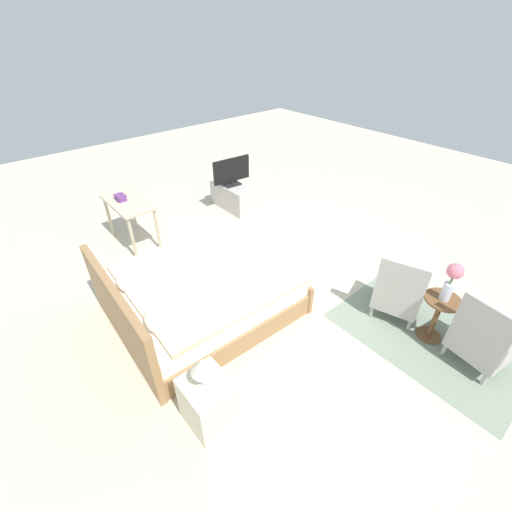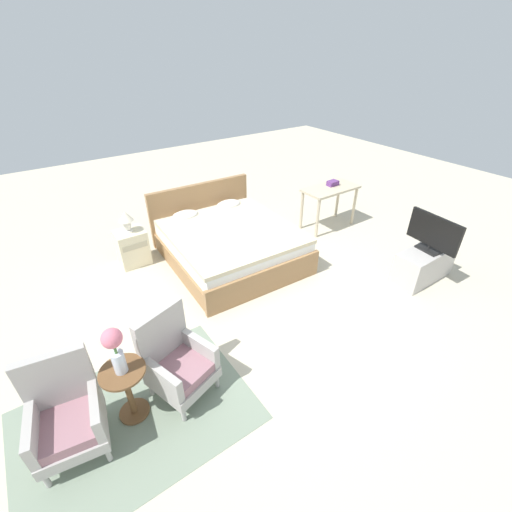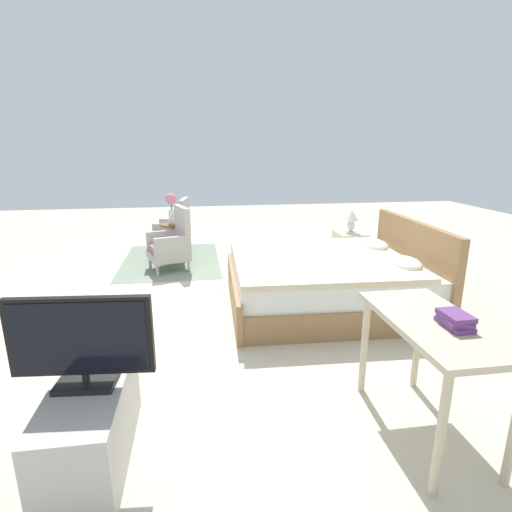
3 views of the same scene
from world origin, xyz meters
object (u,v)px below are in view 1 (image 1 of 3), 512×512
nightstand (208,402)px  table_lamp (203,368)px  armchair_by_window_right (399,292)px  armchair_by_window_left (483,339)px  tv_flatscreen (231,172)px  vanity_desk (129,208)px  side_table (437,313)px  flower_vase (452,278)px  book_stack (120,197)px  tv_stand (233,197)px  bed (200,293)px

nightstand → table_lamp: bearing=90.0°
armchair_by_window_right → armchair_by_window_left: bearing=179.9°
nightstand → tv_flatscreen: (3.36, -2.86, 0.48)m
armchair_by_window_left → vanity_desk: size_ratio=0.88×
side_table → flower_vase: flower_vase is taller
nightstand → side_table: bearing=-108.4°
side_table → book_stack: size_ratio=2.72×
tv_flatscreen → tv_stand: bearing=175.0°
armchair_by_window_right → flower_vase: bearing=-179.5°
armchair_by_window_right → tv_flatscreen: tv_flatscreen is taller
armchair_by_window_right → vanity_desk: armchair_by_window_right is taller
vanity_desk → tv_stand: bearing=-91.8°
nightstand → tv_flatscreen: size_ratio=0.73×
side_table → table_lamp: 2.76m
side_table → nightstand: 2.73m
flower_vase → bed: bearing=40.5°
table_lamp → book_stack: size_ratio=1.50×
armchair_by_window_left → book_stack: (4.87, 1.81, 0.43)m
vanity_desk → armchair_by_window_right: bearing=-155.2°
bed → tv_stand: size_ratio=2.29×
side_table → tv_flatscreen: bearing=-3.6°
tv_flatscreen → vanity_desk: bearing=88.2°
armchair_by_window_right → nightstand: 2.61m
vanity_desk → bed: bearing=177.8°
flower_vase → vanity_desk: size_ratio=0.46×
flower_vase → vanity_desk: bearing=22.3°
flower_vase → book_stack: 4.74m
bed → nightstand: (-1.29, 0.75, -0.02)m
vanity_desk → table_lamp: bearing=166.3°
book_stack → table_lamp: bearing=167.6°
armchair_by_window_right → table_lamp: size_ratio=2.79×
side_table → vanity_desk: bearing=22.3°
armchair_by_window_left → side_table: size_ratio=1.54×
book_stack → nightstand: bearing=167.6°
armchair_by_window_left → nightstand: size_ratio=1.65×
tv_flatscreen → flower_vase: bearing=176.4°
tv_flatscreen → book_stack: tv_flatscreen is taller
armchair_by_window_left → armchair_by_window_right: bearing=-0.1°
tv_flatscreen → table_lamp: bearing=139.6°
nightstand → table_lamp: table_lamp is taller
nightstand → vanity_desk: vanity_desk is taller
bed → armchair_by_window_right: bearing=-132.3°
table_lamp → tv_flatscreen: bearing=-40.4°
armchair_by_window_right → flower_vase: 0.70m
side_table → tv_flatscreen: size_ratio=0.78×
side_table → vanity_desk: vanity_desk is taller
bed → armchair_by_window_right: size_ratio=2.39×
table_lamp → flower_vase: bearing=-108.4°
armchair_by_window_left → tv_flatscreen: 4.73m
tv_stand → vanity_desk: 2.07m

